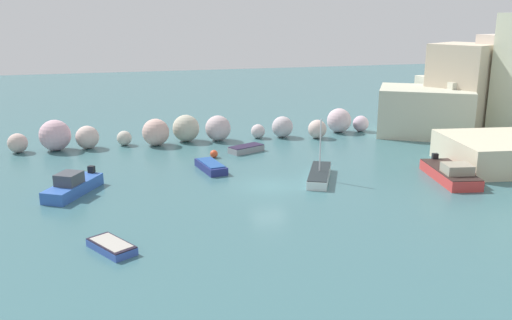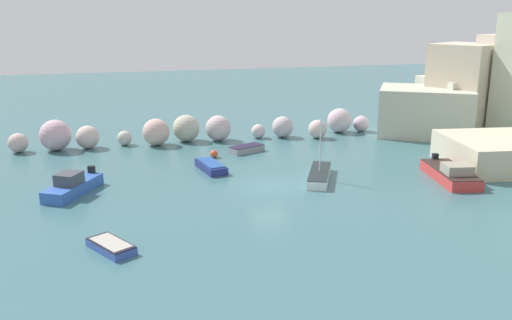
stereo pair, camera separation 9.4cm
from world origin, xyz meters
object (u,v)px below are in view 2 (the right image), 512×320
(moored_boat_0, at_px, (319,175))
(moored_boat_6, at_px, (451,173))
(moored_boat_3, at_px, (111,246))
(channel_buoy, at_px, (214,154))
(moored_boat_1, at_px, (73,186))
(moored_boat_5, at_px, (211,166))
(moored_boat_4, at_px, (246,149))

(moored_boat_0, relative_size, moored_boat_6, 0.87)
(moored_boat_6, bearing_deg, moored_boat_3, -65.25)
(channel_buoy, bearing_deg, moored_boat_6, -34.68)
(channel_buoy, bearing_deg, moored_boat_0, -52.04)
(moored_boat_0, height_order, moored_boat_3, moored_boat_0)
(moored_boat_1, bearing_deg, moored_boat_3, 43.02)
(moored_boat_5, bearing_deg, channel_buoy, -24.43)
(moored_boat_0, relative_size, moored_boat_5, 1.40)
(moored_boat_3, relative_size, moored_boat_5, 0.80)
(moored_boat_4, distance_m, moored_boat_6, 17.58)
(moored_boat_0, distance_m, moored_boat_4, 10.03)
(channel_buoy, bearing_deg, moored_boat_5, -104.32)
(moored_boat_3, xyz_separation_m, moored_boat_6, (24.60, 6.31, 0.29))
(moored_boat_0, height_order, moored_boat_6, moored_boat_0)
(channel_buoy, bearing_deg, moored_boat_3, -116.88)
(moored_boat_4, relative_size, moored_boat_5, 0.85)
(moored_boat_3, bearing_deg, moored_boat_0, -90.01)
(moored_boat_5, bearing_deg, moored_boat_1, 97.60)
(channel_buoy, height_order, moored_boat_3, channel_buoy)
(channel_buoy, height_order, moored_boat_0, moored_boat_0)
(moored_boat_3, height_order, moored_boat_6, moored_boat_6)
(moored_boat_5, relative_size, moored_boat_6, 0.62)
(moored_boat_5, xyz_separation_m, moored_boat_6, (16.79, -7.22, 0.22))
(channel_buoy, distance_m, moored_boat_1, 13.22)
(moored_boat_1, relative_size, moored_boat_3, 1.65)
(moored_boat_0, xyz_separation_m, moored_boat_1, (-17.66, 1.25, 0.22))
(channel_buoy, relative_size, moored_boat_0, 0.12)
(moored_boat_1, xyz_separation_m, moored_boat_5, (10.25, 3.27, -0.25))
(moored_boat_1, relative_size, moored_boat_6, 0.82)
(moored_boat_0, relative_size, moored_boat_1, 1.05)
(moored_boat_3, relative_size, moored_boat_4, 0.95)
(moored_boat_4, height_order, moored_boat_6, moored_boat_6)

